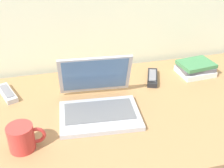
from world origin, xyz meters
name	(u,v)px	position (x,y,z in m)	size (l,w,h in m)	color
desk	(126,110)	(0.00, 0.00, 0.01)	(1.60, 0.76, 0.03)	#A87A4C
laptop	(98,101)	(-0.11, 0.01, 0.07)	(0.33, 0.32, 0.21)	#B2B5BA
coffee_mug	(22,138)	(-0.40, -0.15, 0.08)	(0.13, 0.09, 0.09)	red
remote_control_near	(152,77)	(0.19, 0.19, 0.04)	(0.10, 0.17, 0.02)	black
remote_control_far	(7,93)	(-0.48, 0.21, 0.04)	(0.10, 0.17, 0.02)	#B7B7B7
book_stack	(196,68)	(0.42, 0.20, 0.06)	(0.18, 0.15, 0.06)	silver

